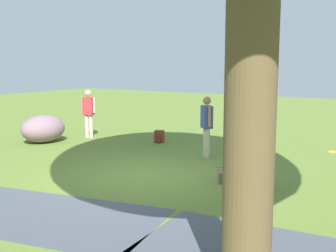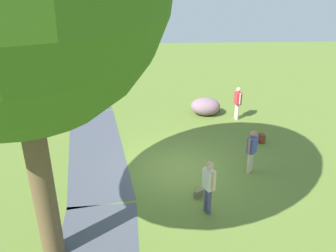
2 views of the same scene
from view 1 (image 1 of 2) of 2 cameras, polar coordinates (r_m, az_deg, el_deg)
The scene contains 10 objects.
ground_plane at distance 10.02m, azimuth -3.23°, elevation -6.61°, with size 48.00×48.00×0.00m, color olive.
lamp_post at distance 4.52m, azimuth 11.67°, elevation 2.13°, with size 0.28×0.28×3.43m.
lawn_boulder at distance 14.63m, azimuth -16.10°, elevation -0.36°, with size 1.31×1.60×0.88m.
woman_with_handbag at distance 9.22m, azimuth 11.88°, elevation -1.53°, with size 0.48×0.37×1.77m.
man_near_boulder at distance 11.82m, azimuth 5.10°, elevation 0.48°, with size 0.43×0.42×1.67m.
passerby_on_path at distance 15.12m, azimuth -10.40°, elevation 2.06°, with size 0.51×0.32×1.65m.
handbag_on_grass at distance 9.57m, azimuth 6.97°, elevation -6.53°, with size 0.37×0.37×0.31m.
backpack_by_boulder at distance 15.40m, azimuth -15.21°, elevation -0.83°, with size 0.29×0.28×0.40m.
spare_backpack_on_lawn at distance 14.04m, azimuth -1.16°, elevation -1.42°, with size 0.30×0.29×0.40m.
frisbee_on_grass at distance 13.48m, azimuth 20.74°, elevation -3.19°, with size 0.25×0.25×0.02m.
Camera 1 is at (-5.64, 7.87, 2.61)m, focal length 46.40 mm.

